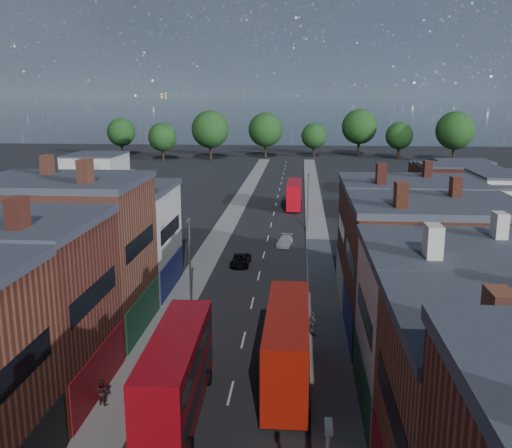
% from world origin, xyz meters
% --- Properties ---
extents(pavement_west, '(3.00, 200.00, 0.12)m').
position_xyz_m(pavement_west, '(-6.50, 50.00, 0.06)').
color(pavement_west, gray).
rests_on(pavement_west, ground).
extents(pavement_east, '(3.00, 200.00, 0.12)m').
position_xyz_m(pavement_east, '(6.50, 50.00, 0.06)').
color(pavement_east, gray).
rests_on(pavement_east, ground).
extents(lamp_post_2, '(0.25, 0.70, 8.12)m').
position_xyz_m(lamp_post_2, '(-5.20, 30.00, 4.70)').
color(lamp_post_2, slate).
rests_on(lamp_post_2, ground).
extents(lamp_post_3, '(0.25, 0.70, 8.12)m').
position_xyz_m(lamp_post_3, '(5.20, 60.00, 4.70)').
color(lamp_post_3, slate).
rests_on(lamp_post_3, ground).
extents(bus_0, '(3.19, 11.71, 5.03)m').
position_xyz_m(bus_0, '(-2.76, 13.17, 2.71)').
color(bus_0, '#A70913').
rests_on(bus_0, ground).
extents(bus_1, '(3.00, 11.70, 5.05)m').
position_xyz_m(bus_1, '(3.50, 17.50, 2.73)').
color(bus_1, '#B0170A').
rests_on(bus_1, ground).
extents(bus_2, '(2.63, 10.19, 4.39)m').
position_xyz_m(bus_2, '(3.12, 76.93, 2.37)').
color(bus_2, '#BD0814').
rests_on(bus_2, ground).
extents(car_1, '(1.53, 3.43, 1.09)m').
position_xyz_m(car_1, '(3.54, 15.02, 0.55)').
color(car_1, navy).
rests_on(car_1, ground).
extents(car_2, '(2.08, 4.37, 1.21)m').
position_xyz_m(car_2, '(-2.29, 43.56, 0.60)').
color(car_2, black).
rests_on(car_2, ground).
extents(car_3, '(2.13, 4.20, 1.17)m').
position_xyz_m(car_3, '(2.32, 52.47, 0.58)').
color(car_3, silver).
rests_on(car_3, ground).
extents(ped_1, '(0.87, 0.68, 1.59)m').
position_xyz_m(ped_1, '(-7.50, 13.91, 0.91)').
color(ped_1, '#3A1D17').
rests_on(ped_1, pavement_west).
extents(ped_3, '(0.94, 1.27, 1.98)m').
position_xyz_m(ped_3, '(5.30, 25.08, 1.11)').
color(ped_3, '#5C554F').
rests_on(ped_3, pavement_east).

